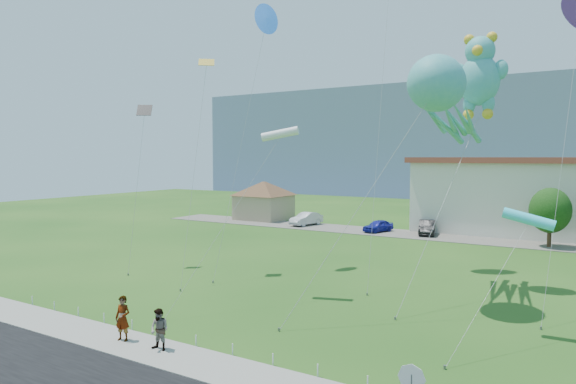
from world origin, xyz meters
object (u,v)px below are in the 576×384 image
(pavilion, at_px, (264,197))
(parked_car_black, at_px, (427,227))
(pedestrian_right, at_px, (159,330))
(parked_car_blue, at_px, (378,226))
(parked_car_silver, at_px, (306,219))
(teddy_bear_kite, at_px, (479,74))
(pedestrian_left, at_px, (123,318))
(octopus_kite, at_px, (442,97))

(pavilion, height_order, parked_car_black, pavilion)
(pedestrian_right, relative_size, parked_car_blue, 0.46)
(parked_car_black, bearing_deg, parked_car_silver, 166.76)
(pavilion, relative_size, teddy_bear_kite, 0.58)
(pedestrian_right, bearing_deg, pedestrian_left, 176.14)
(pavilion, height_order, octopus_kite, octopus_kite)
(octopus_kite, bearing_deg, parked_car_silver, 132.57)
(parked_car_black, relative_size, teddy_bear_kite, 0.29)
(parked_car_silver, bearing_deg, parked_car_blue, 7.05)
(pedestrian_right, bearing_deg, pavilion, 114.22)
(pedestrian_left, distance_m, teddy_bear_kite, 25.05)
(parked_car_silver, bearing_deg, pedestrian_left, -60.89)
(pavilion, height_order, pedestrian_right, pavilion)
(pedestrian_left, bearing_deg, pedestrian_right, -10.54)
(parked_car_silver, height_order, parked_car_blue, parked_car_silver)
(parked_car_silver, bearing_deg, teddy_bear_kite, -28.33)
(pedestrian_right, xyz_separation_m, parked_car_blue, (-4.95, 37.42, -0.26))
(parked_car_blue, bearing_deg, parked_car_silver, -165.68)
(parked_car_black, height_order, teddy_bear_kite, teddy_bear_kite)
(pedestrian_left, xyz_separation_m, octopus_kite, (10.12, 13.93, 10.44))
(teddy_bear_kite, bearing_deg, pavilion, 144.86)
(parked_car_blue, xyz_separation_m, parked_car_black, (5.12, 0.93, 0.10))
(pedestrian_left, bearing_deg, teddy_bear_kite, 48.18)
(pedestrian_left, bearing_deg, octopus_kite, 42.93)
(pedestrian_left, xyz_separation_m, teddy_bear_kite, (11.16, 18.76, 12.30))
(pedestrian_left, relative_size, octopus_kite, 0.14)
(parked_car_black, distance_m, teddy_bear_kite, 24.89)
(parked_car_black, height_order, octopus_kite, octopus_kite)
(octopus_kite, height_order, teddy_bear_kite, teddy_bear_kite)
(pedestrian_left, height_order, pedestrian_right, pedestrian_left)
(octopus_kite, bearing_deg, parked_car_black, 107.54)
(pavilion, xyz_separation_m, pedestrian_left, (19.94, -40.65, -1.93))
(pedestrian_right, bearing_deg, parked_car_black, 85.35)
(pavilion, bearing_deg, pedestrian_left, -63.87)
(pavilion, xyz_separation_m, octopus_kite, (30.06, -26.72, 8.52))
(pavilion, relative_size, parked_car_black, 2.01)
(pedestrian_right, distance_m, parked_car_silver, 40.77)
(pedestrian_right, relative_size, parked_car_black, 0.38)
(pavilion, bearing_deg, parked_car_blue, -10.55)
(pedestrian_left, relative_size, parked_car_silver, 0.43)
(parked_car_silver, bearing_deg, octopus_kite, -35.98)
(pedestrian_right, relative_size, octopus_kite, 0.12)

